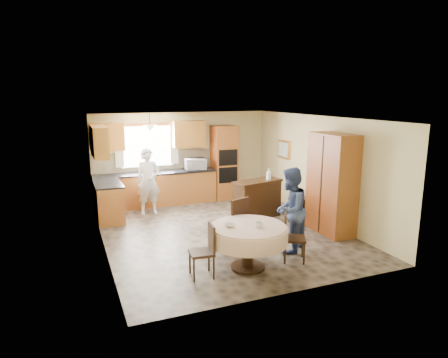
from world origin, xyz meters
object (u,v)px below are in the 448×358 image
person_dining (290,210)px  cupboard (332,184)px  sideboard (257,200)px  oven_tower (224,162)px  chair_left (206,248)px  chair_back (235,221)px  dining_table (248,235)px  person_sink (148,181)px  chair_right (290,234)px

person_dining → cupboard: bearing=166.1°
sideboard → person_dining: bearing=-114.6°
oven_tower → sideboard: 2.14m
sideboard → chair_left: bearing=-145.2°
chair_back → person_dining: person_dining is taller
dining_table → person_sink: 4.04m
sideboard → chair_left: 3.43m
sideboard → person_dining: size_ratio=0.75×
chair_right → person_dining: bearing=-1.1°
chair_left → person_dining: bearing=108.2°
sideboard → person_dining: 2.25m
oven_tower → person_sink: size_ratio=1.27×
cupboard → person_dining: cupboard is taller
dining_table → oven_tower: bearing=72.9°
oven_tower → person_dining: (-0.35, -4.23, -0.24)m
oven_tower → dining_table: size_ratio=1.55×
chair_right → person_dining: 0.55m
sideboard → person_dining: (-0.40, -2.18, 0.38)m
person_sink → cupboard: bearing=-38.5°
sideboard → chair_back: chair_back is taller
person_dining → dining_table: bearing=-17.2°
cupboard → chair_left: 3.49m
oven_tower → person_sink: 2.46m
dining_table → person_sink: bearing=103.2°
dining_table → chair_left: (-0.78, -0.01, -0.11)m
person_dining → sideboard: bearing=-138.2°
oven_tower → cupboard: cupboard is taller
chair_back → person_dining: bearing=135.0°
sideboard → chair_right: bearing=-117.8°
chair_back → person_sink: bearing=-92.1°
chair_right → chair_left: bearing=119.1°
chair_right → person_sink: (-1.77, 3.91, 0.34)m
sideboard → dining_table: 2.97m
oven_tower → dining_table: (-1.42, -4.63, -0.45)m
chair_left → person_sink: (-0.14, 3.94, 0.34)m
person_dining → oven_tower: bearing=-132.6°
chair_left → person_sink: person_sink is taller
oven_tower → chair_back: (-1.30, -3.80, -0.47)m
dining_table → person_dining: (1.07, 0.40, 0.22)m
cupboard → chair_back: (-2.37, -0.20, -0.50)m
oven_tower → cupboard: (1.07, -3.60, 0.03)m
person_dining → chair_back: bearing=-62.1°
cupboard → person_sink: bearing=139.7°
chair_left → person_sink: size_ratio=0.53×
oven_tower → person_sink: bearing=-163.3°
chair_back → chair_right: 1.10m
dining_table → chair_back: size_ratio=1.28×
chair_left → chair_right: (1.63, 0.03, 0.01)m
dining_table → chair_left: size_ratio=1.53×
oven_tower → chair_right: size_ratio=2.33×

